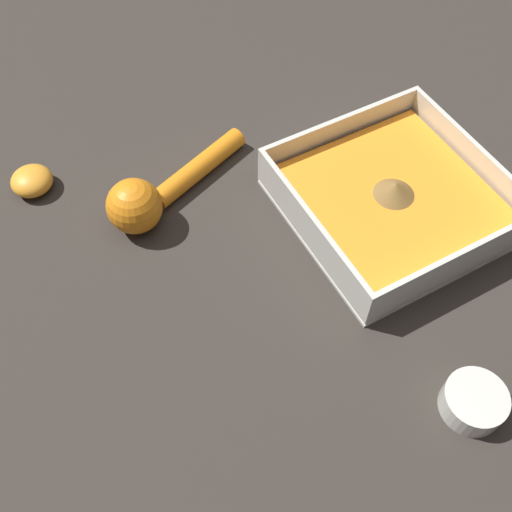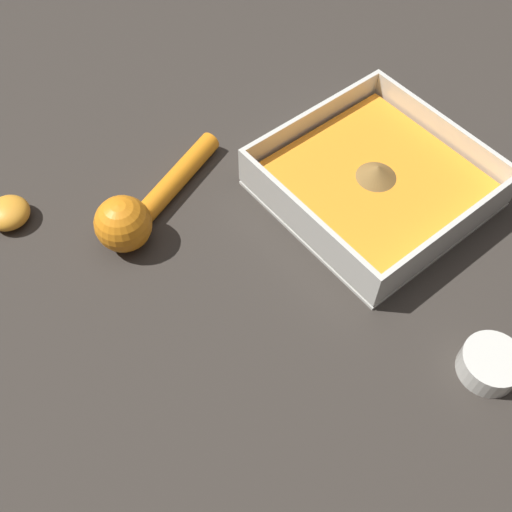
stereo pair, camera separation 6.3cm
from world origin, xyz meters
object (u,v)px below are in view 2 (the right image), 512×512
(lemon_half, at_px, (8,213))
(spice_bowl, at_px, (490,364))
(square_dish, at_px, (374,184))
(lemon_squeezer, at_px, (138,211))

(lemon_half, bearing_deg, spice_bowl, 31.09)
(square_dish, height_order, spice_bowl, square_dish)
(spice_bowl, height_order, lemon_squeezer, lemon_squeezer)
(lemon_squeezer, xyz_separation_m, lemon_half, (-0.10, -0.11, -0.01))
(spice_bowl, bearing_deg, lemon_half, -148.91)
(spice_bowl, bearing_deg, square_dish, 162.39)
(spice_bowl, relative_size, lemon_half, 1.21)
(lemon_squeezer, bearing_deg, lemon_half, -61.85)
(square_dish, distance_m, lemon_half, 0.43)
(square_dish, height_order, lemon_half, square_dish)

